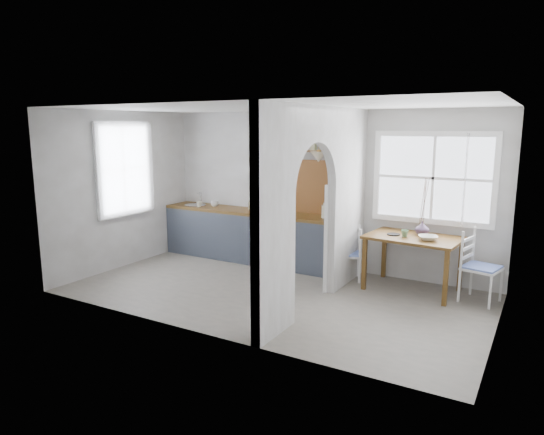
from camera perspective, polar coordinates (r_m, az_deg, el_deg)
The scene contains 26 objects.
floor at distance 7.01m, azimuth 0.13°, elevation -8.87°, with size 5.80×3.20×0.01m, color gray.
ceiling at distance 6.61m, azimuth 0.14°, elevation 12.90°, with size 5.80×3.20×0.01m, color silver.
walls at distance 6.69m, azimuth 0.14°, elevation 1.69°, with size 5.81×3.21×2.60m.
partition at distance 6.40m, azimuth 5.84°, elevation 2.61°, with size 0.12×3.20×2.60m.
kitchen_window at distance 8.44m, azimuth -17.09°, elevation 5.48°, with size 0.10×1.16×1.50m, color white, non-canonical shape.
nook_window at distance 7.47m, azimuth 18.42°, elevation 4.41°, with size 1.76×0.10×1.30m, color white, non-canonical shape.
counter at distance 8.53m, azimuth -2.01°, elevation -2.13°, with size 3.50×0.60×0.90m.
sink at distance 9.18m, azimuth -9.02°, elevation 1.41°, with size 0.40×0.40×0.02m, color silver.
backsplash at distance 8.16m, azimuth 4.41°, elevation 3.63°, with size 1.65×0.03×0.90m, color #90561F.
shelf at distance 8.03m, azimuth 4.22°, elevation 8.22°, with size 1.75×0.20×0.21m.
pendant_lamp at distance 7.57m, azimuth 5.51°, elevation 7.11°, with size 0.26×0.26×0.16m, color beige.
utensil_rail at distance 7.20m, azimuth 7.95°, elevation 3.44°, with size 0.02×0.02×0.50m, color silver.
dining_table at distance 7.30m, azimuth 16.17°, elevation -5.21°, with size 1.28×0.85×0.80m, color brown, non-canonical shape.
chair_left at distance 7.59m, azimuth 8.94°, elevation -4.18°, with size 0.38×0.38×0.83m, color white, non-canonical shape.
chair_right at distance 7.11m, azimuth 23.44°, elevation -5.36°, with size 0.44×0.44×0.97m, color white, non-canonical shape.
kettle at distance 7.81m, azimuth 6.41°, elevation 0.84°, with size 0.20×0.16×0.24m, color beige, non-canonical shape.
mug_a at distance 8.95m, azimuth -8.57°, elevation 1.56°, with size 0.10×0.10×0.10m, color beige.
mug_b at distance 8.94m, azimuth -6.77°, elevation 1.63°, with size 0.14×0.14×0.11m, color silver.
knife_block at distance 8.56m, azimuth -2.15°, elevation 1.59°, with size 0.09×0.12×0.19m, color #361D15.
jar at distance 8.47m, azimuth -2.48°, elevation 1.35°, with size 0.09×0.09×0.15m, color gray.
towel_magenta at distance 7.53m, azimuth 7.78°, elevation -5.37°, with size 0.02×0.03×0.60m, color #AD0E42.
towel_orange at distance 7.50m, azimuth 7.63°, elevation -5.64°, with size 0.02×0.03×0.56m, color #BF5618.
bowl at distance 7.02m, azimuth 17.88°, elevation -2.30°, with size 0.26×0.26×0.06m, color white.
table_cup at distance 7.13m, azimuth 15.34°, elevation -1.82°, with size 0.11×0.11×0.10m, color #669366.
plate at distance 7.23m, azimuth 14.11°, elevation -1.93°, with size 0.19×0.19×0.02m, color black.
vase at distance 7.31m, azimuth 17.25°, elevation -1.21°, with size 0.19×0.19×0.20m, color #4C3855.
Camera 1 is at (3.29, -5.73, 2.33)m, focal length 32.00 mm.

